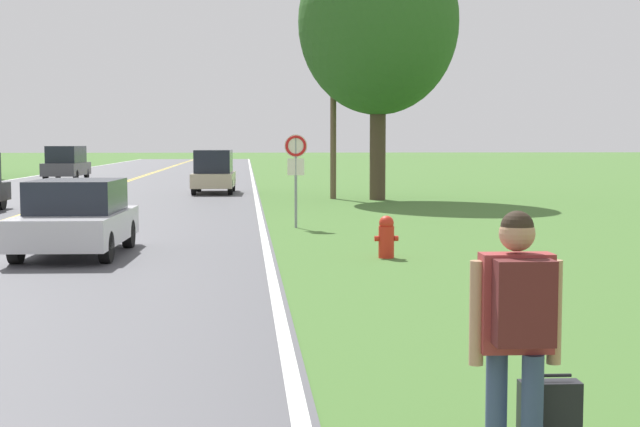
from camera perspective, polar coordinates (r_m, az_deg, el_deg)
hitchhiker_person at (r=5.96m, az=12.52°, el=-6.55°), size 0.61×0.44×1.80m
suitcase at (r=6.38m, az=14.45°, el=-13.10°), size 0.42×0.16×0.69m
fire_hydrant at (r=17.36m, az=4.27°, el=-1.47°), size 0.46×0.30×0.83m
traffic_sign at (r=23.39m, az=-1.56°, el=3.60°), size 0.60×0.10×2.46m
utility_pole_midground at (r=35.70m, az=0.86°, el=8.79°), size 1.80×0.24×9.43m
tree_left_verge at (r=35.33m, az=3.75°, el=12.08°), size 6.23×6.23×10.48m
car_silver_sedan_nearest at (r=18.36m, az=-15.33°, el=-0.24°), size 2.00×4.02×1.50m
car_champagne_van_mid_near at (r=39.72m, az=-6.81°, el=2.72°), size 1.87×4.40×1.92m
car_dark_grey_van_mid_far at (r=55.49m, az=-15.93°, el=3.15°), size 2.12×4.79×2.04m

